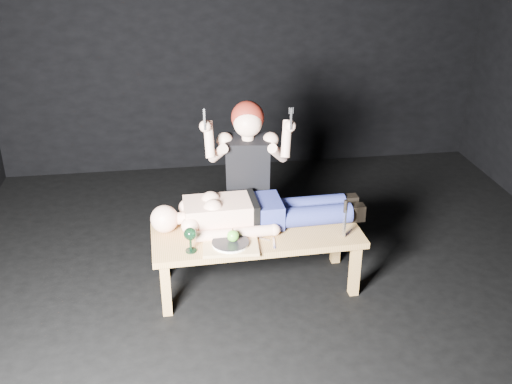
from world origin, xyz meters
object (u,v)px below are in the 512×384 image
lying_man (260,208)px  kneeling_woman (248,177)px  serving_tray (231,246)px  goblet (190,240)px  carving_knife (345,219)px  table (257,260)px

lying_man → kneeling_woman: size_ratio=1.08×
kneeling_woman → serving_tray: 0.72m
goblet → lying_man: bearing=31.7°
carving_knife → table: bearing=164.4°
lying_man → serving_tray: size_ratio=3.83×
table → goblet: goblet is taller
serving_tray → goblet: 0.28m
table → kneeling_woman: kneeling_woman is taller
lying_man → carving_knife: carving_knife is taller
serving_tray → carving_knife: (0.80, 0.03, 0.13)m
table → serving_tray: bearing=-142.7°
kneeling_woman → serving_tray: (-0.21, -0.66, -0.21)m
table → serving_tray: serving_tray is taller
kneeling_woman → carving_knife: 0.87m
goblet → carving_knife: 1.08m
table → goblet: 0.60m
lying_man → carving_knife: 0.62m
table → serving_tray: (-0.21, -0.17, 0.24)m
serving_tray → goblet: (-0.27, -0.02, 0.08)m
serving_tray → carving_knife: size_ratio=1.31×
lying_man → kneeling_woman: 0.37m
goblet → carving_knife: bearing=2.2°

